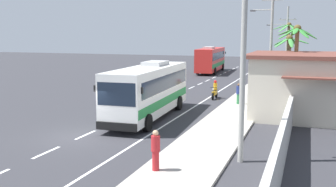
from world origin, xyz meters
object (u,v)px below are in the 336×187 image
pedestrian_midwalk (156,149)px  utility_pole_mid (271,37)px  utility_pole_nearest (244,39)px  palm_second (296,48)px  coach_bus_far_lane (211,59)px  coach_bus_foreground (149,89)px  motorcycle_beside_bus (215,91)px  pedestrian_near_kerb (239,93)px  palm_nearest (289,37)px  pedestrian_far_walk (251,97)px  utility_pole_far (286,40)px  palm_third (289,57)px

pedestrian_midwalk → utility_pole_mid: 21.45m
utility_pole_nearest → palm_second: utility_pole_nearest is taller
pedestrian_midwalk → coach_bus_far_lane: bearing=-84.7°
coach_bus_foreground → motorcycle_beside_bus: (2.37, 9.01, -1.27)m
coach_bus_foreground → pedestrian_near_kerb: bearing=52.3°
pedestrian_midwalk → utility_pole_mid: utility_pole_mid is taller
palm_nearest → pedestrian_far_walk: bearing=-93.4°
motorcycle_beside_bus → pedestrian_midwalk: (1.99, -18.71, 0.35)m
utility_pole_nearest → palm_nearest: size_ratio=1.46×
coach_bus_far_lane → pedestrian_far_walk: size_ratio=7.04×
coach_bus_foreground → utility_pole_mid: 13.47m
utility_pole_far → palm_third: 19.44m
coach_bus_foreground → coach_bus_far_lane: 31.80m
coach_bus_far_lane → utility_pole_far: 11.17m
pedestrian_near_kerb → motorcycle_beside_bus: bearing=137.2°
motorcycle_beside_bus → pedestrian_far_walk: (3.66, -4.16, 0.33)m
utility_pole_mid → utility_pole_far: 18.26m
pedestrian_near_kerb → palm_second: palm_second is taller
pedestrian_near_kerb → palm_second: size_ratio=0.26×
motorcycle_beside_bus → pedestrian_near_kerb: bearing=-46.9°
palm_second → pedestrian_midwalk: bearing=-105.8°
coach_bus_far_lane → pedestrian_midwalk: coach_bus_far_lane is taller
pedestrian_midwalk → utility_pole_mid: (2.35, 20.87, 4.34)m
motorcycle_beside_bus → pedestrian_midwalk: bearing=-83.9°
coach_bus_foreground → utility_pole_nearest: bearing=-44.1°
coach_bus_far_lane → utility_pole_nearest: (10.91, -38.68, 3.36)m
pedestrian_far_walk → palm_second: bearing=129.5°
pedestrian_midwalk → palm_third: size_ratio=0.30×
palm_second → utility_pole_nearest: bearing=-97.0°
coach_bus_foreground → pedestrian_midwalk: 10.68m
pedestrian_far_walk → utility_pole_mid: 7.71m
pedestrian_midwalk → pedestrian_near_kerb: bearing=-97.5°
utility_pole_mid → palm_nearest: (0.66, 16.31, -0.14)m
palm_third → palm_nearest: bearing=93.1°
motorcycle_beside_bus → palm_nearest: size_ratio=0.28×
utility_pole_far → pedestrian_far_walk: bearing=-92.2°
utility_pole_nearest → palm_second: size_ratio=1.64×
coach_bus_foreground → motorcycle_beside_bus: size_ratio=5.45×
pedestrian_near_kerb → pedestrian_far_walk: bearing=-48.0°
palm_second → palm_third: (-0.69, 3.41, -0.89)m
palm_nearest → palm_second: bearing=-85.5°
pedestrian_far_walk → utility_pole_nearest: size_ratio=0.16×
pedestrian_far_walk → palm_third: palm_third is taller
coach_bus_far_lane → palm_nearest: size_ratio=1.63×
utility_pole_far → palm_nearest: bearing=-78.5°
palm_third → pedestrian_near_kerb: bearing=-132.5°
coach_bus_foreground → palm_second: 11.51m
pedestrian_far_walk → pedestrian_near_kerb: bearing=-133.9°
utility_pole_nearest → pedestrian_near_kerb: bearing=100.2°
pedestrian_near_kerb → utility_pole_nearest: 14.30m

